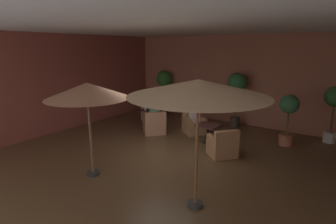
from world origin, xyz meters
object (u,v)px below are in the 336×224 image
object	(u,v)px
armchair_front_left_east	(154,125)
potted_tree_mid_right	(335,103)
armchair_front_right_east	(194,125)
potted_tree_right_corner	(164,83)
iced_drink_cup	(145,109)
patio_umbrella_center_beige	(87,91)
patio_umbrella_tall_red	(198,88)
potted_tree_left_corner	(288,113)
patron_by_window	(194,115)
armchair_front_right_north	(223,146)
potted_tree_mid_left	(237,87)
patron_blue_shirt	(154,114)
cafe_table_front_left	(150,114)
cafe_table_front_right	(208,128)
armchair_front_left_north	(150,112)

from	to	relation	value
armchair_front_left_east	potted_tree_mid_right	size ratio (longest dim) A/B	0.55
armchair_front_right_east	potted_tree_right_corner	distance (m)	3.51
armchair_front_right_east	iced_drink_cup	bearing A→B (deg)	-171.56
patio_umbrella_center_beige	potted_tree_mid_right	xyz separation A→B (m)	(4.62, 6.32, -0.78)
patio_umbrella_tall_red	potted_tree_mid_right	size ratio (longest dim) A/B	1.38
potted_tree_left_corner	patron_by_window	xyz separation A→B (m)	(-3.12, -0.67, -0.39)
armchair_front_right_east	potted_tree_right_corner	xyz separation A→B (m)	(-2.76, 1.83, 1.17)
armchair_front_right_north	patio_umbrella_tall_red	size ratio (longest dim) A/B	0.38
potted_tree_mid_left	patron_by_window	distance (m)	2.09
armchair_front_left_east	patron_blue_shirt	size ratio (longest dim) A/B	1.55
patron_blue_shirt	patron_by_window	xyz separation A→B (m)	(1.22, 0.89, -0.02)
cafe_table_front_left	armchair_front_right_north	size ratio (longest dim) A/B	0.68
armchair_front_right_east	patio_umbrella_center_beige	distance (m)	4.87
armchair_front_left_east	potted_tree_mid_left	size ratio (longest dim) A/B	0.48
cafe_table_front_right	armchair_front_right_north	size ratio (longest dim) A/B	0.72
cafe_table_front_right	armchair_front_right_north	world-z (taller)	armchair_front_right_north
patio_umbrella_center_beige	patron_blue_shirt	bearing A→B (deg)	103.76
cafe_table_front_right	armchair_front_right_north	xyz separation A→B (m)	(0.90, -0.76, -0.20)
patio_umbrella_center_beige	iced_drink_cup	distance (m)	4.79
patio_umbrella_tall_red	iced_drink_cup	bearing A→B (deg)	140.34
potted_tree_left_corner	iced_drink_cup	size ratio (longest dim) A/B	15.49
patron_blue_shirt	potted_tree_left_corner	bearing A→B (deg)	19.83
armchair_front_left_east	iced_drink_cup	size ratio (longest dim) A/B	9.67
cafe_table_front_right	patron_blue_shirt	distance (m)	2.16
potted_tree_left_corner	potted_tree_mid_right	size ratio (longest dim) A/B	0.88
patio_umbrella_tall_red	potted_tree_left_corner	bearing A→B (deg)	82.37
potted_tree_right_corner	iced_drink_cup	bearing A→B (deg)	-73.78
patio_umbrella_tall_red	potted_tree_mid_right	world-z (taller)	patio_umbrella_tall_red
armchair_front_right_north	potted_tree_mid_right	size ratio (longest dim) A/B	0.53
armchair_front_right_east	potted_tree_right_corner	bearing A→B (deg)	146.44
potted_tree_left_corner	patron_blue_shirt	distance (m)	4.63
patio_umbrella_tall_red	iced_drink_cup	size ratio (longest dim) A/B	24.23
potted_tree_mid_left	potted_tree_right_corner	bearing A→B (deg)	176.08
potted_tree_mid_left	patron_by_window	size ratio (longest dim) A/B	3.31
potted_tree_left_corner	potted_tree_right_corner	bearing A→B (deg)	168.70
patio_umbrella_tall_red	patron_blue_shirt	size ratio (longest dim) A/B	3.89
potted_tree_mid_left	potted_tree_right_corner	size ratio (longest dim) A/B	1.06
armchair_front_right_north	patio_umbrella_tall_red	bearing A→B (deg)	-76.48
patio_umbrella_center_beige	patio_umbrella_tall_red	bearing A→B (deg)	6.73
armchair_front_left_east	patio_umbrella_tall_red	size ratio (longest dim) A/B	0.40
cafe_table_front_left	patio_umbrella_center_beige	bearing A→B (deg)	-68.43
potted_tree_right_corner	iced_drink_cup	world-z (taller)	potted_tree_right_corner
cafe_table_front_right	patio_umbrella_tall_red	world-z (taller)	patio_umbrella_tall_red
potted_tree_left_corner	iced_drink_cup	bearing A→B (deg)	-169.67
potted_tree_mid_left	iced_drink_cup	xyz separation A→B (m)	(-3.13, -1.89, -0.95)
potted_tree_mid_right	iced_drink_cup	size ratio (longest dim) A/B	17.58
armchair_front_left_north	potted_tree_right_corner	xyz separation A→B (m)	(-0.03, 1.13, 1.18)
cafe_table_front_right	armchair_front_right_north	bearing A→B (deg)	-39.98
cafe_table_front_right	armchair_front_right_east	size ratio (longest dim) A/B	0.69
potted_tree_mid_left	armchair_front_right_north	bearing A→B (deg)	-74.16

